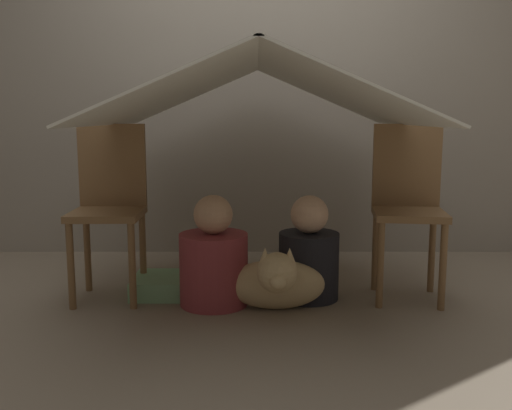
{
  "coord_description": "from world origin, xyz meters",
  "views": [
    {
      "loc": [
        -0.01,
        -2.7,
        0.97
      ],
      "look_at": [
        0.0,
        0.22,
        0.51
      ],
      "focal_mm": 40.0,
      "sensor_mm": 36.0,
      "label": 1
    }
  ],
  "objects_px": {
    "person_front": "(212,261)",
    "dog": "(274,281)",
    "chair_left": "(107,202)",
    "chair_right": "(406,202)",
    "person_second": "(307,256)"
  },
  "relations": [
    {
      "from": "chair_left",
      "to": "person_front",
      "type": "relative_size",
      "value": 1.62
    },
    {
      "from": "person_front",
      "to": "dog",
      "type": "xyz_separation_m",
      "value": [
        0.32,
        -0.12,
        -0.07
      ]
    },
    {
      "from": "chair_left",
      "to": "chair_right",
      "type": "relative_size",
      "value": 1.0
    },
    {
      "from": "chair_left",
      "to": "person_front",
      "type": "distance_m",
      "value": 0.64
    },
    {
      "from": "chair_right",
      "to": "person_second",
      "type": "relative_size",
      "value": 1.66
    },
    {
      "from": "person_front",
      "to": "dog",
      "type": "height_order",
      "value": "person_front"
    },
    {
      "from": "dog",
      "to": "person_front",
      "type": "bearing_deg",
      "value": 159.83
    },
    {
      "from": "chair_right",
      "to": "person_front",
      "type": "distance_m",
      "value": 1.07
    },
    {
      "from": "person_front",
      "to": "dog",
      "type": "relative_size",
      "value": 1.15
    },
    {
      "from": "chair_left",
      "to": "chair_right",
      "type": "distance_m",
      "value": 1.58
    },
    {
      "from": "chair_left",
      "to": "person_second",
      "type": "xyz_separation_m",
      "value": [
        1.06,
        -0.05,
        -0.28
      ]
    },
    {
      "from": "chair_right",
      "to": "person_front",
      "type": "xyz_separation_m",
      "value": [
        -1.02,
        -0.14,
        -0.28
      ]
    },
    {
      "from": "person_second",
      "to": "dog",
      "type": "xyz_separation_m",
      "value": [
        -0.18,
        -0.22,
        -0.07
      ]
    },
    {
      "from": "chair_left",
      "to": "dog",
      "type": "distance_m",
      "value": 0.98
    },
    {
      "from": "person_front",
      "to": "chair_right",
      "type": "bearing_deg",
      "value": 8.05
    }
  ]
}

